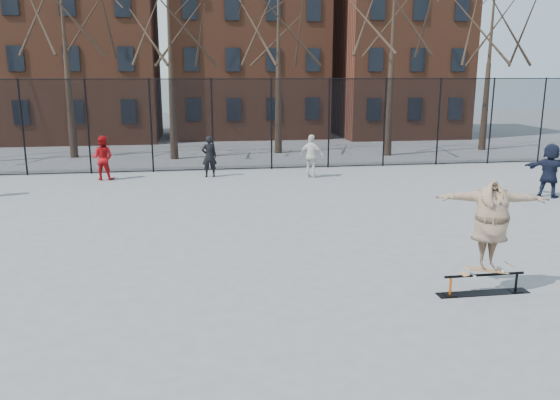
{
  "coord_description": "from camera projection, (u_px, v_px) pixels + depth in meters",
  "views": [
    {
      "loc": [
        -2.05,
        -10.97,
        4.2
      ],
      "look_at": [
        -0.16,
        1.5,
        1.26
      ],
      "focal_mm": 35.0,
      "sensor_mm": 36.0,
      "label": 1
    }
  ],
  "objects": [
    {
      "name": "bystander_black",
      "position": [
        209.0,
        156.0,
        22.45
      ],
      "size": [
        0.67,
        0.48,
        1.71
      ],
      "primitive_type": "imported",
      "rotation": [
        0.0,
        0.0,
        3.27
      ],
      "color": "black",
      "rests_on": "ground"
    },
    {
      "name": "rowhouses",
      "position": [
        237.0,
        44.0,
        35.58
      ],
      "size": [
        29.0,
        7.0,
        13.0
      ],
      "color": "brown",
      "rests_on": "ground"
    },
    {
      "name": "skate_rail",
      "position": [
        483.0,
        286.0,
        10.62
      ],
      "size": [
        1.85,
        0.28,
        0.41
      ],
      "color": "black",
      "rests_on": "ground"
    },
    {
      "name": "skateboard",
      "position": [
        487.0,
        271.0,
        10.56
      ],
      "size": [
        0.9,
        0.22,
        0.11
      ],
      "primitive_type": null,
      "color": "#A36941",
      "rests_on": "skate_rail"
    },
    {
      "name": "skater",
      "position": [
        491.0,
        226.0,
        10.35
      ],
      "size": [
        2.19,
        1.02,
        1.72
      ],
      "primitive_type": "imported",
      "rotation": [
        0.0,
        0.0,
        -0.22
      ],
      "color": "#583B95",
      "rests_on": "skateboard"
    },
    {
      "name": "bystander_navy",
      "position": [
        550.0,
        170.0,
        18.76
      ],
      "size": [
        1.59,
        1.64,
        1.87
      ],
      "primitive_type": "imported",
      "rotation": [
        0.0,
        0.0,
        2.33
      ],
      "color": "#181D31",
      "rests_on": "ground"
    },
    {
      "name": "bystander_white",
      "position": [
        312.0,
        156.0,
        22.32
      ],
      "size": [
        1.11,
        0.9,
        1.77
      ],
      "primitive_type": "imported",
      "rotation": [
        0.0,
        0.0,
        2.61
      ],
      "color": "silver",
      "rests_on": "ground"
    },
    {
      "name": "fence",
      "position": [
        244.0,
        123.0,
        23.86
      ],
      "size": [
        34.03,
        0.07,
        4.0
      ],
      "color": "black",
      "rests_on": "ground"
    },
    {
      "name": "bystander_red",
      "position": [
        103.0,
        158.0,
        21.85
      ],
      "size": [
        0.98,
        0.84,
        1.78
      ],
      "primitive_type": "imported",
      "rotation": [
        0.0,
        0.0,
        2.93
      ],
      "color": "#AF0F13",
      "rests_on": "ground"
    },
    {
      "name": "ground",
      "position": [
        298.0,
        272.0,
        11.81
      ],
      "size": [
        100.0,
        100.0,
        0.0
      ],
      "primitive_type": "plane",
      "color": "slate"
    },
    {
      "name": "tree_row",
      "position": [
        230.0,
        7.0,
        26.62
      ],
      "size": [
        33.66,
        7.46,
        10.67
      ],
      "color": "black",
      "rests_on": "ground"
    }
  ]
}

